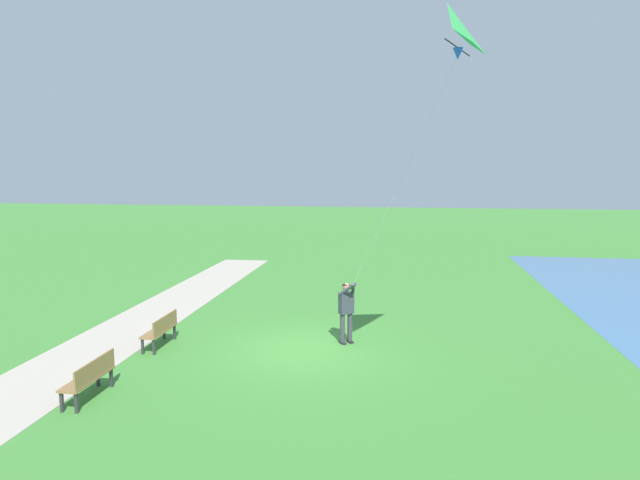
# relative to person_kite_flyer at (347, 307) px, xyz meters

# --- Properties ---
(ground_plane) EXTENTS (120.00, 120.00, 0.00)m
(ground_plane) POSITION_rel_person_kite_flyer_xyz_m (1.06, 0.66, -1.05)
(ground_plane) COLOR #3D7F33
(walkway_path) EXTENTS (3.21, 32.05, 0.02)m
(walkway_path) POSITION_rel_person_kite_flyer_xyz_m (6.65, 2.66, -1.04)
(walkway_path) COLOR #ADA393
(walkway_path) RESTS_ON ground
(person_kite_flyer) EXTENTS (0.56, 0.62, 1.83)m
(person_kite_flyer) POSITION_rel_person_kite_flyer_xyz_m (0.00, 0.00, 0.00)
(person_kite_flyer) COLOR #232328
(person_kite_flyer) RESTS_ON ground
(flying_kite) EXTENTS (2.67, 4.03, 6.29)m
(flying_kite) POSITION_rel_person_kite_flyer_xyz_m (-2.33, 3.39, 6.47)
(flying_kite) COLOR green
(park_bench_near_walkway) EXTENTS (0.48, 1.51, 0.88)m
(park_bench_near_walkway) POSITION_rel_person_kite_flyer_xyz_m (5.02, 1.12, -0.54)
(park_bench_near_walkway) COLOR olive
(park_bench_near_walkway) RESTS_ON ground
(park_bench_far_walkway) EXTENTS (0.48, 1.51, 0.88)m
(park_bench_far_walkway) POSITION_rel_person_kite_flyer_xyz_m (4.93, 4.62, -0.54)
(park_bench_far_walkway) COLOR olive
(park_bench_far_walkway) RESTS_ON ground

